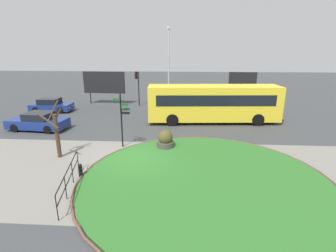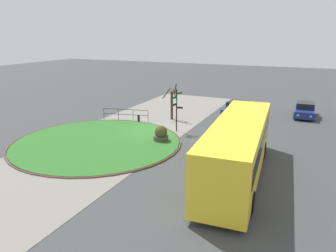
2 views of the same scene
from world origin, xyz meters
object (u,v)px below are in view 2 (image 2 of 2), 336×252
at_px(car_far_lane, 305,110).
at_px(planter_near_signpost, 161,134).
at_px(signpost_directional, 177,107).
at_px(bus_yellow, 238,147).
at_px(bollard_foreground, 139,118).
at_px(street_tree_bare, 172,103).
at_px(car_near_lane, 238,109).

height_order(car_far_lane, planter_near_signpost, car_far_lane).
xyz_separation_m(signpost_directional, bus_yellow, (6.36, 6.29, -0.30)).
xyz_separation_m(bus_yellow, car_far_lane, (-15.85, 2.86, -1.05)).
relative_size(bollard_foreground, planter_near_signpost, 0.58).
height_order(bus_yellow, street_tree_bare, street_tree_bare).
xyz_separation_m(bollard_foreground, car_near_lane, (-6.30, 7.38, 0.28)).
distance_m(bus_yellow, car_far_lane, 16.14).
distance_m(bollard_foreground, planter_near_signpost, 5.64).
height_order(signpost_directional, planter_near_signpost, signpost_directional).
bearing_deg(planter_near_signpost, bollard_foreground, -133.68).
relative_size(signpost_directional, bus_yellow, 0.31).
height_order(signpost_directional, car_far_lane, signpost_directional).
bearing_deg(bus_yellow, car_near_lane, 8.37).
relative_size(car_near_lane, car_far_lane, 1.14).
height_order(bollard_foreground, planter_near_signpost, planter_near_signpost).
bearing_deg(bus_yellow, car_far_lane, -14.32).
xyz_separation_m(signpost_directional, car_far_lane, (-9.49, 9.15, -1.35)).
distance_m(car_far_lane, planter_near_signpost, 15.31).
height_order(bollard_foreground, car_near_lane, car_near_lane).
bearing_deg(bollard_foreground, bus_yellow, 54.22).
bearing_deg(car_near_lane, street_tree_bare, 133.63).
bearing_deg(car_far_lane, signpost_directional, -45.37).
relative_size(car_far_lane, street_tree_bare, 1.21).
xyz_separation_m(signpost_directional, street_tree_bare, (-3.34, -1.91, -0.42)).
bearing_deg(bus_yellow, signpost_directional, 40.57).
relative_size(car_near_lane, street_tree_bare, 1.38).
xyz_separation_m(car_far_lane, street_tree_bare, (6.14, -11.05, 0.93)).
distance_m(bollard_foreground, street_tree_bare, 3.35).
bearing_deg(car_far_lane, street_tree_bare, -62.36).
relative_size(bus_yellow, car_far_lane, 2.77).
distance_m(signpost_directional, car_far_lane, 13.25).
relative_size(bollard_foreground, bus_yellow, 0.06).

